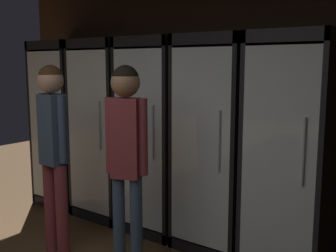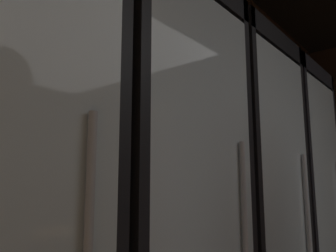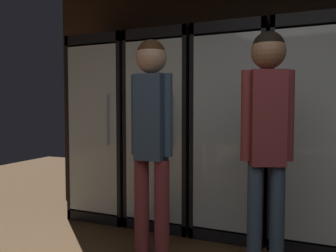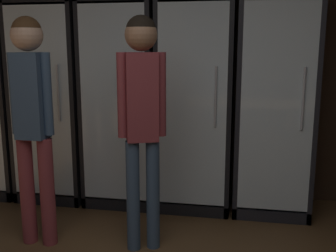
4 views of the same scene
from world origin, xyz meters
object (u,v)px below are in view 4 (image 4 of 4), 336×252
cooler_right (196,104)px  shopper_far (32,108)px  shopper_near (142,103)px  cooler_center (124,103)px  cooler_far_right (274,106)px  cooler_left (56,101)px

cooler_right → shopper_far: (-1.08, -1.02, 0.09)m
shopper_near → cooler_right: bearing=73.8°
shopper_near → shopper_far: shopper_near is taller
cooler_center → cooler_right: 0.69m
cooler_far_right → shopper_far: size_ratio=1.16×
shopper_near → shopper_far: size_ratio=1.00×
cooler_right → shopper_near: 1.00m
cooler_left → cooler_center: 0.69m
cooler_right → shopper_near: (-0.28, -0.95, 0.14)m
cooler_left → shopper_near: size_ratio=1.16×
cooler_far_right → shopper_far: (-1.77, -1.02, 0.09)m
cooler_right → shopper_far: cooler_right is taller
cooler_center → cooler_far_right: 1.38m
cooler_center → cooler_far_right: size_ratio=1.00×
cooler_center → shopper_far: 1.09m
cooler_right → shopper_near: cooler_right is taller
cooler_right → shopper_near: bearing=-106.2°
cooler_center → cooler_right: bearing=-0.1°
shopper_near → shopper_far: 0.81m
cooler_far_right → shopper_near: size_ratio=1.16×
cooler_right → cooler_far_right: size_ratio=1.00×
cooler_far_right → shopper_near: bearing=-135.4°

